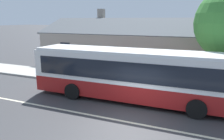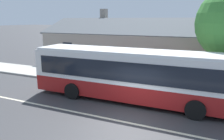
# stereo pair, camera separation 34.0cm
# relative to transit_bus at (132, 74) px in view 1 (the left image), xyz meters

# --- Properties ---
(ground_plane) EXTENTS (300.00, 300.00, 0.00)m
(ground_plane) POSITION_rel_transit_bus_xyz_m (0.90, -2.90, -1.64)
(ground_plane) COLOR #38383A
(sidewalk_far) EXTENTS (60.00, 3.00, 0.15)m
(sidewalk_far) POSITION_rel_transit_bus_xyz_m (0.90, 3.10, -1.57)
(sidewalk_far) COLOR #ADAAA3
(sidewalk_far) RESTS_ON ground
(lane_divider_stripe) EXTENTS (60.00, 0.16, 0.01)m
(lane_divider_stripe) POSITION_rel_transit_bus_xyz_m (0.90, -2.90, -1.64)
(lane_divider_stripe) COLOR beige
(lane_divider_stripe) RESTS_ON ground
(community_building) EXTENTS (21.96, 8.75, 5.99)m
(community_building) POSITION_rel_transit_bus_xyz_m (-1.73, 10.84, 0.16)
(community_building) COLOR gray
(community_building) RESTS_ON ground
(transit_bus) EXTENTS (12.26, 2.87, 3.05)m
(transit_bus) POSITION_rel_transit_bus_xyz_m (0.00, 0.00, 0.00)
(transit_bus) COLOR maroon
(transit_bus) RESTS_ON ground
(bench_by_building) EXTENTS (1.85, 0.51, 0.94)m
(bench_by_building) POSITION_rel_transit_bus_xyz_m (-6.72, 2.54, -1.07)
(bench_by_building) COLOR brown
(bench_by_building) RESTS_ON sidewalk_far
(bench_down_street) EXTENTS (1.54, 0.51, 0.94)m
(bench_down_street) POSITION_rel_transit_bus_xyz_m (-2.48, 2.78, -1.08)
(bench_down_street) COLOR brown
(bench_down_street) RESTS_ON sidewalk_far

